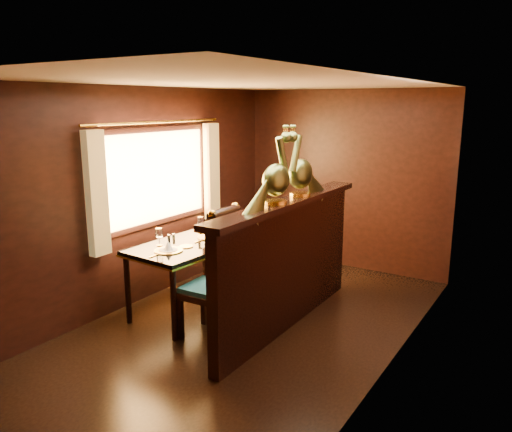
# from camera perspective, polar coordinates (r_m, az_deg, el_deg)

# --- Properties ---
(ground) EXTENTS (5.00, 5.00, 0.00)m
(ground) POSITION_cam_1_polar(r_m,az_deg,el_deg) (5.38, -1.08, -12.67)
(ground) COLOR black
(ground) RESTS_ON ground
(room_shell) EXTENTS (3.04, 5.04, 2.52)m
(room_shell) POSITION_cam_1_polar(r_m,az_deg,el_deg) (4.97, -1.86, 4.35)
(room_shell) COLOR black
(room_shell) RESTS_ON ground
(partition) EXTENTS (0.26, 2.70, 1.36)m
(partition) POSITION_cam_1_polar(r_m,az_deg,el_deg) (5.20, 3.69, -5.14)
(partition) COLOR black
(partition) RESTS_ON ground
(dining_table) EXTENTS (0.91, 1.41, 1.01)m
(dining_table) POSITION_cam_1_polar(r_m,az_deg,el_deg) (5.56, -7.56, -3.80)
(dining_table) COLOR black
(dining_table) RESTS_ON ground
(chair_left) EXTENTS (0.51, 0.55, 1.37)m
(chair_left) POSITION_cam_1_polar(r_m,az_deg,el_deg) (4.90, -4.37, -6.27)
(chair_left) COLOR black
(chair_left) RESTS_ON ground
(chair_right) EXTENTS (0.50, 0.52, 1.26)m
(chair_right) POSITION_cam_1_polar(r_m,az_deg,el_deg) (5.43, -0.47, -4.98)
(chair_right) COLOR black
(chair_right) RESTS_ON ground
(peacock_left) EXTENTS (0.24, 0.63, 0.75)m
(peacock_left) POSITION_cam_1_polar(r_m,az_deg,el_deg) (4.74, 2.32, 5.79)
(peacock_left) COLOR #174635
(peacock_left) RESTS_ON partition
(peacock_right) EXTENTS (0.23, 0.62, 0.74)m
(peacock_right) POSITION_cam_1_polar(r_m,az_deg,el_deg) (5.18, 5.13, 6.32)
(peacock_right) COLOR #174635
(peacock_right) RESTS_ON partition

